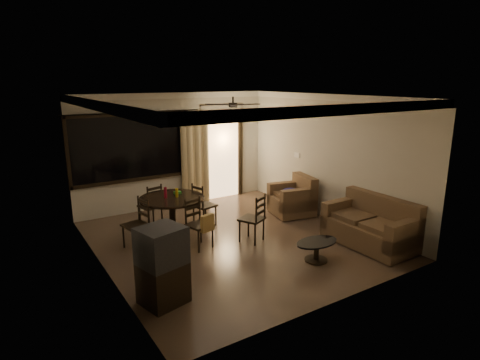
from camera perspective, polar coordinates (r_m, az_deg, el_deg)
ground at (r=8.08m, az=-0.93°, el=-8.48°), size 5.50×5.50×0.00m
room_shell at (r=9.38m, az=-3.59°, el=6.29°), size 5.50×6.70×5.50m
dining_table at (r=8.18m, az=-9.62°, el=-3.61°), size 1.30×1.30×1.03m
dining_chair_west at (r=7.87m, az=-14.48°, el=-7.36°), size 0.50×0.50×0.95m
dining_chair_east at (r=8.78m, az=-5.10°, el=-4.69°), size 0.50×0.50×0.95m
dining_chair_south at (r=7.65m, az=-5.71°, el=-7.42°), size 0.50×0.55×0.95m
dining_chair_north at (r=8.91m, az=-12.52°, el=-4.69°), size 0.50×0.50×0.95m
tv_cabinet at (r=5.85m, az=-10.96°, el=-11.84°), size 0.70×0.66×1.14m
sofa at (r=8.14m, az=18.21°, el=-6.30°), size 0.92×1.71×0.91m
armchair at (r=9.53m, az=7.65°, el=-2.68°), size 1.05×1.05×0.89m
coffee_table at (r=7.24m, az=10.83°, el=-9.45°), size 0.82×0.49×0.36m
side_chair at (r=7.92m, az=1.76°, el=-6.74°), size 0.57×0.57×0.96m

